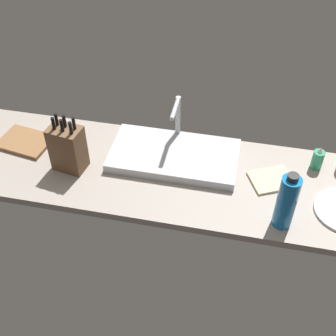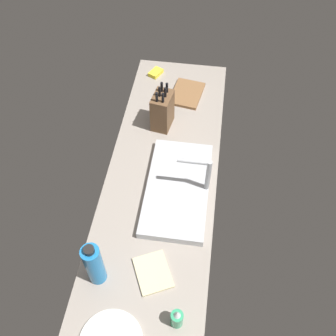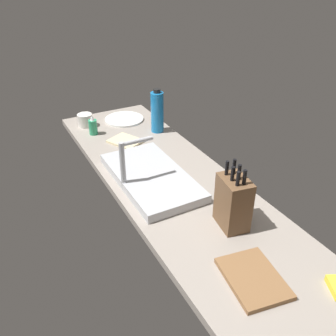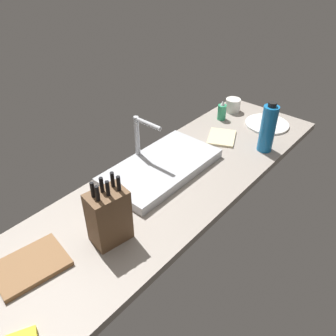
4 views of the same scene
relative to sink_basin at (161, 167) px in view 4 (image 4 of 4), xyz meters
The scene contains 10 objects.
countertop_slab 10.53cm from the sink_basin, 110.84° to the right, with size 194.27×56.51×3.50cm, color gray.
sink_basin is the anchor object (origin of this frame).
faucet 17.46cm from the sink_basin, 94.29° to the left, with size 5.50×16.08×24.26cm.
knife_block 47.12cm from the sink_basin, 162.18° to the right, with size 15.32×11.93×27.27cm.
cutting_board 71.08cm from the sink_basin, behind, with size 23.53×17.40×1.80cm, color brown.
soap_bottle 63.42cm from the sink_basin, ahead, with size 5.06×5.06×11.78cm.
water_bottle 57.09cm from the sink_basin, 29.87° to the right, with size 7.63×7.63×26.48cm.
dinner_plate 75.77cm from the sink_basin, 12.57° to the right, with size 24.96×24.96×1.20cm, color white.
dish_towel 44.28cm from the sink_basin, ahead, with size 17.61×14.01×1.20cm, color beige.
coffee_mug 76.91cm from the sink_basin, ahead, with size 9.10×9.10×7.93cm, color silver.
Camera 4 is at (-95.09, -79.39, 99.73)cm, focal length 36.94 mm.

